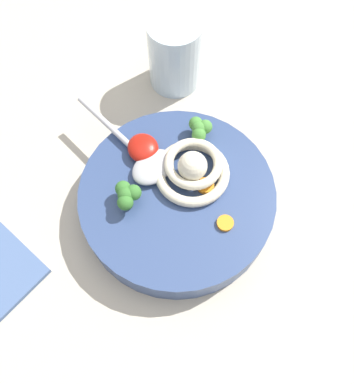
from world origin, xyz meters
The scene contains 10 objects.
table_slab centered at (0.00, 0.00, 1.47)cm, with size 132.58×132.58×2.93cm, color #BCB29E.
soup_bowl centered at (-2.83, 1.25, 5.28)cm, with size 25.07×25.07×4.54cm.
noodle_pile centered at (-1.14, -1.54, 8.79)cm, with size 10.55×10.34×4.24cm.
soup_spoon centered at (2.53, 3.41, 8.27)cm, with size 17.23×9.57×1.60cm.
chili_sauce_dollop centered at (4.24, 3.14, 8.47)cm, with size 4.44×4.00×2.00cm, color #B2190F.
broccoli_floret_far centered at (-1.73, 7.32, 9.38)cm, with size 3.85×3.31×3.04cm.
broccoli_floret_beside_noodles centered at (3.75, -4.61, 9.29)cm, with size 3.66×3.15×2.90cm.
carrot_slice_extra_a centered at (-8.99, -2.54, 7.71)cm, with size 2.06×2.06×0.48cm, color orange.
carrot_slice_extra_b centered at (-3.52, -2.34, 7.80)cm, with size 2.15×2.15×0.66cm, color orange.
drinking_glass centered at (17.70, -6.74, 8.38)cm, with size 7.84×7.84×10.90cm, color silver.
Camera 1 is at (-23.32, 9.58, 54.10)cm, focal length 38.41 mm.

